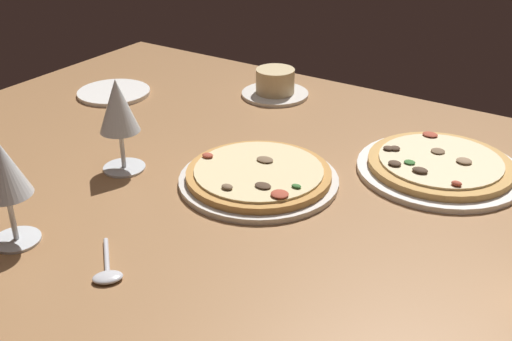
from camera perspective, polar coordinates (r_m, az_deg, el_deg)
dining_table at (r=105.13cm, az=-0.25°, el=-2.74°), size 150.00×110.00×4.00cm
pizza_main at (r=105.76cm, az=0.25°, el=-0.54°), size 26.89×26.89×3.26cm
pizza_side at (r=113.72cm, az=16.22°, el=0.38°), size 28.39×28.39×3.34cm
ramekin_on_saucer at (r=142.89cm, az=1.74°, el=7.72°), size 15.07×15.07×6.23cm
wine_glass_far at (r=92.34cm, az=-21.89°, el=-0.11°), size 7.23×7.23×16.12cm
wine_glass_near at (r=108.66cm, az=-12.34°, el=5.46°), size 7.37×7.37×16.57cm
side_plate at (r=147.92cm, az=-12.71°, el=6.88°), size 16.31×16.31×0.90cm
spoon at (r=86.96cm, az=-13.26°, el=-8.87°), size 9.34×8.99×1.00cm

